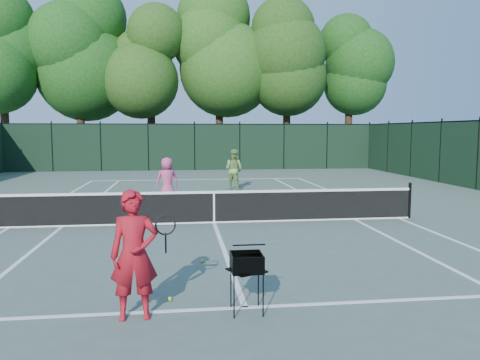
{
  "coord_description": "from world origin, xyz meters",
  "views": [
    {
      "loc": [
        -0.9,
        -12.95,
        2.58
      ],
      "look_at": [
        0.86,
        1.0,
        1.1
      ],
      "focal_mm": 35.0,
      "sensor_mm": 36.0,
      "label": 1
    }
  ],
  "objects": [
    {
      "name": "tree_5",
      "position": [
        12.0,
        22.1,
        7.71
      ],
      "size": [
        5.8,
        5.8,
        12.23
      ],
      "color": "black",
      "rests_on": "ground"
    },
    {
      "name": "tree_1",
      "position": [
        -8.0,
        22.0,
        8.69
      ],
      "size": [
        6.8,
        6.8,
        13.98
      ],
      "color": "black",
      "rests_on": "ground"
    },
    {
      "name": "loose_ball_near_cart",
      "position": [
        -1.1,
        -5.99,
        0.03
      ],
      "size": [
        0.07,
        0.07,
        0.07
      ],
      "primitive_type": "sphere",
      "color": "#B7D92C",
      "rests_on": "ground"
    },
    {
      "name": "sideline_doubles_left",
      "position": [
        -5.49,
        0.0,
        0.0
      ],
      "size": [
        0.1,
        23.77,
        0.01
      ],
      "primitive_type": "cube",
      "color": "white",
      "rests_on": "ground"
    },
    {
      "name": "tree_3",
      "position": [
        2.0,
        22.3,
        9.01
      ],
      "size": [
        7.0,
        7.0,
        14.45
      ],
      "color": "black",
      "rests_on": "ground"
    },
    {
      "name": "center_service_line",
      "position": [
        0.0,
        0.0,
        0.0
      ],
      "size": [
        0.1,
        12.8,
        0.01
      ],
      "primitive_type": "cube",
      "color": "white",
      "rests_on": "ground"
    },
    {
      "name": "ball_hopper",
      "position": [
        0.0,
        -6.56,
        0.72
      ],
      "size": [
        0.59,
        0.59,
        0.85
      ],
      "rotation": [
        0.0,
        0.0,
        0.43
      ],
      "color": "black",
      "rests_on": "ground"
    },
    {
      "name": "coach",
      "position": [
        -1.55,
        -6.58,
        0.89
      ],
      "size": [
        0.91,
        0.69,
        1.79
      ],
      "rotation": [
        0.0,
        0.0,
        0.1
      ],
      "color": "#A7131F",
      "rests_on": "ground"
    },
    {
      "name": "baseline_far",
      "position": [
        0.0,
        11.88,
        0.0
      ],
      "size": [
        10.97,
        0.1,
        0.01
      ],
      "primitive_type": "cube",
      "color": "white",
      "rests_on": "ground"
    },
    {
      "name": "sideline_singles_right",
      "position": [
        4.12,
        0.0,
        0.0
      ],
      "size": [
        0.1,
        23.77,
        0.01
      ],
      "primitive_type": "cube",
      "color": "white",
      "rests_on": "ground"
    },
    {
      "name": "player_pink",
      "position": [
        -1.4,
        3.8,
        0.82
      ],
      "size": [
        0.91,
        0.7,
        1.65
      ],
      "rotation": [
        0.0,
        0.0,
        3.38
      ],
      "color": "#C74679",
      "rests_on": "ground"
    },
    {
      "name": "service_line_far",
      "position": [
        0.0,
        6.4,
        0.0
      ],
      "size": [
        8.23,
        0.1,
        0.01
      ],
      "primitive_type": "cube",
      "color": "white",
      "rests_on": "ground"
    },
    {
      "name": "tree_0",
      "position": [
        -13.0,
        21.5,
        8.16
      ],
      "size": [
        6.4,
        6.4,
        13.14
      ],
      "color": "black",
      "rests_on": "ground"
    },
    {
      "name": "fence_far",
      "position": [
        0.0,
        18.0,
        1.5
      ],
      "size": [
        24.0,
        0.05,
        3.0
      ],
      "primitive_type": "cube",
      "color": "black",
      "rests_on": "ground"
    },
    {
      "name": "service_line_near",
      "position": [
        0.0,
        -6.4,
        0.0
      ],
      "size": [
        8.23,
        0.1,
        0.01
      ],
      "primitive_type": "cube",
      "color": "white",
      "rests_on": "ground"
    },
    {
      "name": "tree_2",
      "position": [
        -3.0,
        21.8,
        7.73
      ],
      "size": [
        6.0,
        6.0,
        12.4
      ],
      "color": "black",
      "rests_on": "ground"
    },
    {
      "name": "sideline_doubles_right",
      "position": [
        5.49,
        0.0,
        0.0
      ],
      "size": [
        0.1,
        23.77,
        0.01
      ],
      "primitive_type": "cube",
      "color": "white",
      "rests_on": "ground"
    },
    {
      "name": "sideline_singles_left",
      "position": [
        -4.12,
        0.0,
        0.0
      ],
      "size": [
        0.1,
        23.77,
        0.01
      ],
      "primitive_type": "cube",
      "color": "white",
      "rests_on": "ground"
    },
    {
      "name": "player_green",
      "position": [
        1.41,
        7.46,
        0.89
      ],
      "size": [
        1.1,
        1.07,
        1.78
      ],
      "rotation": [
        0.0,
        0.0,
        2.46
      ],
      "color": "#7CA452",
      "rests_on": "ground"
    },
    {
      "name": "tennis_net",
      "position": [
        0.0,
        0.0,
        0.48
      ],
      "size": [
        11.69,
        0.09,
        1.06
      ],
      "color": "black",
      "rests_on": "ground"
    },
    {
      "name": "loose_ball_midcourt",
      "position": [
        -0.51,
        -3.96,
        0.03
      ],
      "size": [
        0.07,
        0.07,
        0.07
      ],
      "primitive_type": "sphere",
      "color": "#B6CF2A",
      "rests_on": "ground"
    },
    {
      "name": "ground",
      "position": [
        0.0,
        0.0,
        0.0
      ],
      "size": [
        90.0,
        90.0,
        0.0
      ],
      "primitive_type": "plane",
      "color": "#4C5C53",
      "rests_on": "ground"
    },
    {
      "name": "tree_4",
      "position": [
        7.0,
        21.6,
        8.14
      ],
      "size": [
        6.2,
        6.2,
        12.97
      ],
      "color": "black",
      "rests_on": "ground"
    }
  ]
}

